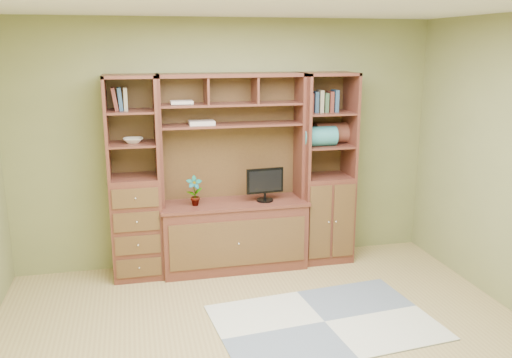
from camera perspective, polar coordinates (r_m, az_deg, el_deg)
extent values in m
cube|color=tan|center=(4.40, 2.07, -17.92)|extent=(4.60, 4.10, 0.04)
cube|color=white|center=(3.75, 2.43, 18.15)|extent=(4.60, 4.10, 0.04)
cube|color=olive|center=(5.79, -2.98, 3.71)|extent=(4.50, 0.04, 2.60)
cube|color=olive|center=(2.15, 16.89, -15.11)|extent=(4.50, 0.04, 2.60)
cube|color=#55281D|center=(5.59, -2.39, 0.47)|extent=(1.54, 0.53, 2.05)
cube|color=#55281D|center=(5.54, -12.69, 0.01)|extent=(0.50, 0.45, 2.05)
cube|color=#55281D|center=(5.90, 7.37, 1.07)|extent=(0.55, 0.45, 2.05)
cube|color=#9FA4A5|center=(4.85, 7.23, -14.71)|extent=(1.95, 1.40, 0.01)
cube|color=black|center=(5.64, 0.95, 0.05)|extent=(0.41, 0.21, 0.49)
imported|color=#985F33|center=(5.53, -6.50, -1.26)|extent=(0.16, 0.11, 0.31)
cube|color=beige|center=(5.53, -5.75, 5.92)|extent=(0.26, 0.19, 0.04)
imported|color=silver|center=(5.46, -12.80, 3.98)|extent=(0.19, 0.19, 0.05)
cube|color=teal|center=(5.74, 6.67, 4.50)|extent=(0.36, 0.21, 0.21)
cube|color=brown|center=(5.93, 8.12, 4.83)|extent=(0.40, 0.22, 0.22)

